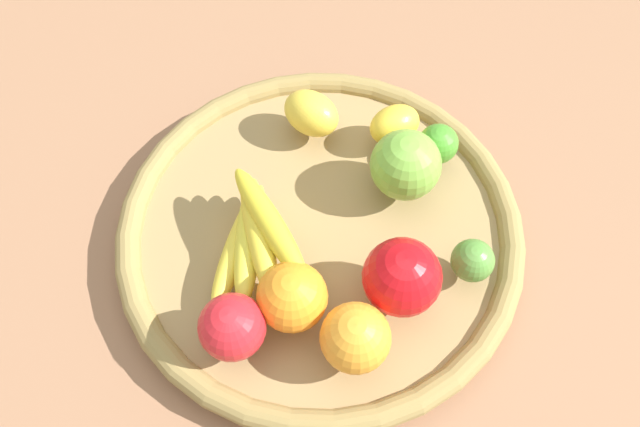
{
  "coord_description": "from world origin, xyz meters",
  "views": [
    {
      "loc": [
        0.26,
        0.23,
        0.66
      ],
      "look_at": [
        0.0,
        0.0,
        0.06
      ],
      "focal_mm": 36.47,
      "sensor_mm": 36.0,
      "label": 1
    }
  ],
  "objects_px": {
    "banana_bunch": "(254,235)",
    "apple_1": "(232,327)",
    "lemon_0": "(395,125)",
    "lime_1": "(473,261)",
    "apple_0": "(402,277)",
    "apple_2": "(406,165)",
    "lime_0": "(438,144)",
    "orange_1": "(355,338)",
    "orange_0": "(292,297)",
    "lemon_1": "(311,113)"
  },
  "relations": [
    {
      "from": "lime_1",
      "to": "apple_2",
      "type": "xyz_separation_m",
      "value": [
        -0.04,
        -0.12,
        0.02
      ]
    },
    {
      "from": "lemon_0",
      "to": "apple_2",
      "type": "height_order",
      "value": "apple_2"
    },
    {
      "from": "lemon_1",
      "to": "lime_0",
      "type": "relative_size",
      "value": 1.5
    },
    {
      "from": "banana_bunch",
      "to": "apple_2",
      "type": "xyz_separation_m",
      "value": [
        -0.17,
        0.07,
        0.01
      ]
    },
    {
      "from": "lemon_0",
      "to": "lime_1",
      "type": "bearing_deg",
      "value": 63.07
    },
    {
      "from": "banana_bunch",
      "to": "apple_1",
      "type": "bearing_deg",
      "value": 32.69
    },
    {
      "from": "lemon_0",
      "to": "apple_2",
      "type": "relative_size",
      "value": 0.78
    },
    {
      "from": "orange_1",
      "to": "lime_0",
      "type": "height_order",
      "value": "orange_1"
    },
    {
      "from": "apple_0",
      "to": "apple_2",
      "type": "height_order",
      "value": "same"
    },
    {
      "from": "orange_0",
      "to": "lime_0",
      "type": "xyz_separation_m",
      "value": [
        -0.25,
        -0.01,
        -0.01
      ]
    },
    {
      "from": "orange_0",
      "to": "banana_bunch",
      "type": "height_order",
      "value": "orange_0"
    },
    {
      "from": "lemon_0",
      "to": "apple_0",
      "type": "bearing_deg",
      "value": 39.62
    },
    {
      "from": "lime_0",
      "to": "orange_1",
      "type": "bearing_deg",
      "value": 17.97
    },
    {
      "from": "apple_1",
      "to": "lime_0",
      "type": "height_order",
      "value": "apple_1"
    },
    {
      "from": "lime_1",
      "to": "orange_1",
      "type": "bearing_deg",
      "value": -13.5
    },
    {
      "from": "apple_1",
      "to": "lemon_0",
      "type": "distance_m",
      "value": 0.3
    },
    {
      "from": "lime_1",
      "to": "orange_1",
      "type": "xyz_separation_m",
      "value": [
        0.15,
        -0.03,
        0.01
      ]
    },
    {
      "from": "banana_bunch",
      "to": "lemon_1",
      "type": "distance_m",
      "value": 0.17
    },
    {
      "from": "lemon_0",
      "to": "lime_1",
      "type": "distance_m",
      "value": 0.19
    },
    {
      "from": "lemon_0",
      "to": "orange_0",
      "type": "bearing_deg",
      "value": 14.09
    },
    {
      "from": "orange_0",
      "to": "lemon_0",
      "type": "relative_size",
      "value": 1.15
    },
    {
      "from": "apple_1",
      "to": "lime_1",
      "type": "relative_size",
      "value": 1.46
    },
    {
      "from": "banana_bunch",
      "to": "apple_2",
      "type": "bearing_deg",
      "value": 158.5
    },
    {
      "from": "apple_1",
      "to": "apple_0",
      "type": "bearing_deg",
      "value": 147.97
    },
    {
      "from": "apple_1",
      "to": "apple_0",
      "type": "distance_m",
      "value": 0.17
    },
    {
      "from": "lime_1",
      "to": "lime_0",
      "type": "relative_size",
      "value": 0.98
    },
    {
      "from": "banana_bunch",
      "to": "lime_0",
      "type": "bearing_deg",
      "value": 162.57
    },
    {
      "from": "lime_1",
      "to": "banana_bunch",
      "type": "bearing_deg",
      "value": -54.89
    },
    {
      "from": "lemon_0",
      "to": "apple_2",
      "type": "xyz_separation_m",
      "value": [
        0.05,
        0.05,
        0.02
      ]
    },
    {
      "from": "apple_0",
      "to": "apple_1",
      "type": "bearing_deg",
      "value": -32.03
    },
    {
      "from": "apple_2",
      "to": "apple_1",
      "type": "bearing_deg",
      "value": -2.66
    },
    {
      "from": "banana_bunch",
      "to": "lime_0",
      "type": "relative_size",
      "value": 3.31
    },
    {
      "from": "apple_1",
      "to": "lime_0",
      "type": "distance_m",
      "value": 0.31
    },
    {
      "from": "lime_1",
      "to": "apple_0",
      "type": "bearing_deg",
      "value": -29.4
    },
    {
      "from": "apple_1",
      "to": "lemon_1",
      "type": "relative_size",
      "value": 0.95
    },
    {
      "from": "banana_bunch",
      "to": "apple_1",
      "type": "xyz_separation_m",
      "value": [
        0.08,
        0.05,
        0.0
      ]
    },
    {
      "from": "apple_1",
      "to": "orange_1",
      "type": "bearing_deg",
      "value": 125.94
    },
    {
      "from": "lime_1",
      "to": "lime_0",
      "type": "xyz_separation_m",
      "value": [
        -0.1,
        -0.11,
        0.0
      ]
    },
    {
      "from": "orange_0",
      "to": "lime_1",
      "type": "height_order",
      "value": "orange_0"
    },
    {
      "from": "lemon_1",
      "to": "orange_0",
      "type": "bearing_deg",
      "value": 37.26
    },
    {
      "from": "banana_bunch",
      "to": "apple_0",
      "type": "relative_size",
      "value": 1.92
    },
    {
      "from": "apple_0",
      "to": "lime_1",
      "type": "height_order",
      "value": "apple_0"
    },
    {
      "from": "orange_1",
      "to": "apple_1",
      "type": "bearing_deg",
      "value": -54.06
    },
    {
      "from": "orange_0",
      "to": "apple_1",
      "type": "height_order",
      "value": "orange_0"
    },
    {
      "from": "orange_0",
      "to": "apple_2",
      "type": "relative_size",
      "value": 0.9
    },
    {
      "from": "apple_1",
      "to": "apple_2",
      "type": "xyz_separation_m",
      "value": [
        -0.25,
        0.01,
        0.01
      ]
    },
    {
      "from": "orange_1",
      "to": "lime_1",
      "type": "bearing_deg",
      "value": 166.5
    },
    {
      "from": "lemon_1",
      "to": "lemon_0",
      "type": "distance_m",
      "value": 0.1
    },
    {
      "from": "orange_0",
      "to": "lemon_0",
      "type": "height_order",
      "value": "orange_0"
    },
    {
      "from": "banana_bunch",
      "to": "lemon_0",
      "type": "relative_size",
      "value": 2.49
    }
  ]
}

